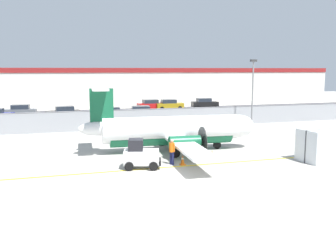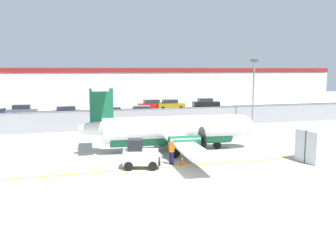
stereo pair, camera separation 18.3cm
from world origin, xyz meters
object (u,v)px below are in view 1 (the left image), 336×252
Objects in this scene: parked_car_4 at (142,112)px; parked_car_3 at (109,114)px; baggage_tug at (141,155)px; traffic_cone_near_left at (183,160)px; ground_crew_worker at (172,150)px; parked_car_7 at (205,103)px; commuter_airplane at (175,130)px; cargo_container at (319,145)px; parked_car_1 at (20,111)px; apron_light_pole at (253,87)px; parked_car_2 at (64,113)px; parked_car_5 at (151,105)px; parked_car_6 at (169,105)px; traffic_cone_near_right at (212,155)px.

parked_car_3 is at bearing -168.84° from parked_car_4.
traffic_cone_near_left is at bearing 16.19° from baggage_tug.
ground_crew_worker is at bearing 157.56° from traffic_cone_near_left.
commuter_airplane is at bearing -110.05° from parked_car_7.
commuter_airplane is 10.30m from cargo_container.
cargo_container is 0.61× the size of parked_car_1.
parked_car_4 is at bearing 160.61° from parked_car_1.
apron_light_pole is at bearing 47.03° from traffic_cone_near_left.
parked_car_3 is (-1.04, 22.33, -0.06)m from ground_crew_worker.
ground_crew_worker is 0.39× the size of parked_car_7.
parked_car_5 is (13.00, 7.13, 0.00)m from parked_car_2.
baggage_tug reaches higher than parked_car_6.
parked_car_1 is 0.99× the size of parked_car_4.
parked_car_4 is at bearing -123.33° from parked_car_6.
parked_car_2 is 1.00× the size of parked_car_4.
parked_car_3 is 12.61m from parked_car_5.
cargo_container is 0.61× the size of parked_car_3.
parked_car_2 reaches higher than traffic_cone_near_right.
parked_car_6 is (2.73, -0.64, 0.00)m from parked_car_5.
parked_car_2 is (-4.16, 25.54, 0.04)m from baggage_tug.
baggage_tug is at bearing -169.36° from traffic_cone_near_right.
traffic_cone_near_right is (-6.73, 2.61, -0.79)m from cargo_container.
commuter_airplane is 3.69× the size of parked_car_2.
cargo_container reaches higher than traffic_cone_near_right.
parked_car_6 is at bearing 101.56° from apron_light_pole.
parked_car_5 is at bearing 168.83° from parked_car_6.
baggage_tug is 22.71m from parked_car_3.
commuter_airplane is 28.33m from parked_car_1.
baggage_tug is 0.96× the size of cargo_container.
apron_light_pole reaches higher than parked_car_5.
commuter_airplane is at bearing 102.85° from parked_car_3.
parked_car_1 and parked_car_3 have the same top height.
ground_crew_worker is 18.93m from apron_light_pole.
baggage_tug is 0.58× the size of parked_car_7.
apron_light_pole is at bearing 142.37° from parked_car_2.
ground_crew_worker is at bearing 115.63° from parked_car_1.
baggage_tug is 3.96× the size of traffic_cone_near_right.
baggage_tug is 33.84m from parked_car_5.
ground_crew_worker is at bearing -104.47° from parked_car_6.
cargo_container is at bearing 145.45° from ground_crew_worker.
parked_car_5 is at bearing 108.79° from apron_light_pole.
commuter_airplane is at bearing 104.15° from parked_car_2.
cargo_container is 4.10× the size of traffic_cone_near_right.
commuter_airplane is 18.86m from parked_car_4.
cargo_container is 0.60× the size of parked_car_7.
baggage_tug is 2.88m from traffic_cone_near_left.
commuter_airplane is 6.35× the size of baggage_tug.
apron_light_pole is at bearing 70.74° from cargo_container.
parked_car_5 is (18.45, 3.33, 0.00)m from parked_car_1.
parked_car_3 is at bearing -136.10° from parked_car_6.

